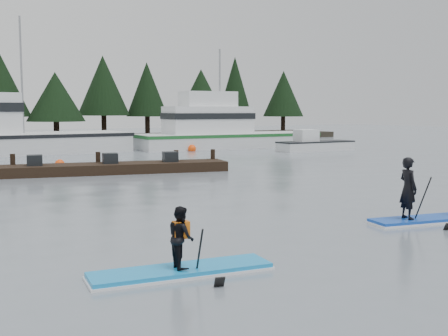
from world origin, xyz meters
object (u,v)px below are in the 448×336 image
paddleboard_solo (181,255)px  paddleboard_duo (426,202)px  floating_dock (79,169)px  fishing_boat_medium (223,140)px

paddleboard_solo → paddleboard_duo: paddleboard_duo is taller
floating_dock → paddleboard_solo: 17.66m
floating_dock → paddleboard_duo: bearing=-60.8°
fishing_boat_medium → paddleboard_solo: size_ratio=4.39×
fishing_boat_medium → paddleboard_duo: size_ratio=4.21×
fishing_boat_medium → paddleboard_duo: 31.16m
fishing_boat_medium → floating_dock: fishing_boat_medium is taller
paddleboard_solo → paddleboard_duo: size_ratio=0.96×
fishing_boat_medium → paddleboard_duo: (-11.48, -28.97, -0.08)m
floating_dock → paddleboard_duo: 17.09m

